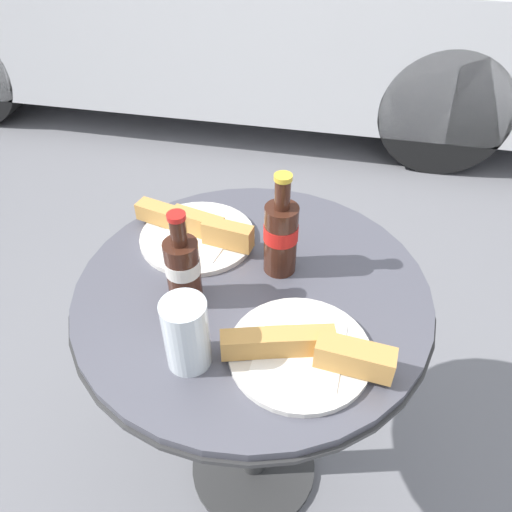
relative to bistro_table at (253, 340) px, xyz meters
The scene contains 7 objects.
ground_plane 0.61m from the bistro_table, ahead, with size 30.00×30.00×0.00m, color slate.
bistro_table is the anchor object (origin of this frame).
cola_bottle_left 0.27m from the bistro_table, 55.24° to the left, with size 0.07×0.07×0.23m.
cola_bottle_right 0.29m from the bistro_table, 153.42° to the right, with size 0.07×0.07×0.21m.
drinking_glass 0.32m from the bistro_table, 108.51° to the right, with size 0.08×0.08×0.14m.
lunch_plate_near 0.28m from the bistro_table, 141.11° to the left, with size 0.29×0.26×0.07m.
lunch_plate_far 0.28m from the bistro_table, 51.28° to the right, with size 0.30×0.26×0.07m.
Camera 1 is at (0.16, -0.71, 1.49)m, focal length 35.00 mm.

